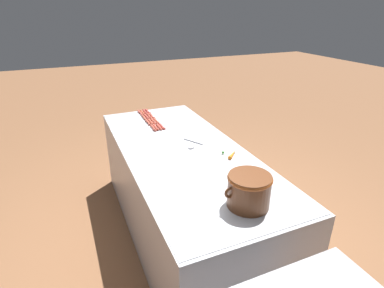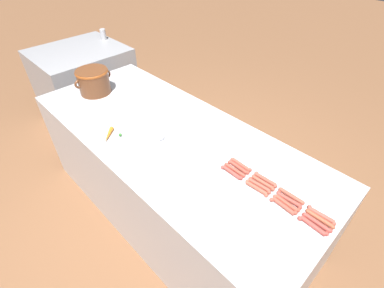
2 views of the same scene
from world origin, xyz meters
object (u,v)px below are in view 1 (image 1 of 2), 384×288
(hot_dog_11, at_px, (156,127))
(carrot, at_px, (232,154))
(serving_spoon, at_px, (192,145))
(hot_dog_8, at_px, (142,112))
(hot_dog_4, at_px, (145,112))
(bean_pot, at_px, (249,189))
(hot_dog_3, at_px, (162,126))
(hot_dog_12, at_px, (140,112))
(hot_dog_14, at_px, (148,122))
(hot_dog_15, at_px, (153,128))
(hot_dog_7, at_px, (159,127))
(hot_dog_6, at_px, (154,121))
(hot_dog_10, at_px, (151,122))
(hot_dog_9, at_px, (147,117))
(hot_dog_1, at_px, (152,116))
(hot_dog_2, at_px, (156,121))
(hot_dog_0, at_px, (148,111))
(hot_dog_13, at_px, (144,117))
(hot_dog_5, at_px, (149,116))

(hot_dog_11, relative_size, carrot, 1.10)
(hot_dog_11, relative_size, serving_spoon, 0.65)
(hot_dog_8, bearing_deg, hot_dog_4, 179.91)
(hot_dog_4, bearing_deg, bean_pot, 93.19)
(hot_dog_3, relative_size, hot_dog_12, 1.00)
(hot_dog_14, height_order, hot_dog_15, same)
(hot_dog_7, height_order, hot_dog_8, same)
(hot_dog_6, bearing_deg, hot_dog_10, -2.72)
(hot_dog_6, bearing_deg, hot_dog_7, 91.20)
(hot_dog_4, bearing_deg, hot_dog_12, 5.34)
(hot_dog_15, bearing_deg, hot_dog_3, -177.19)
(hot_dog_14, bearing_deg, hot_dog_9, -101.01)
(hot_dog_1, height_order, hot_dog_3, same)
(hot_dog_15, height_order, serving_spoon, hot_dog_15)
(hot_dog_8, distance_m, bean_pot, 2.06)
(hot_dog_7, bearing_deg, hot_dog_4, -89.59)
(hot_dog_15, bearing_deg, carrot, 117.33)
(hot_dog_6, bearing_deg, hot_dog_3, 100.68)
(hot_dog_11, xyz_separation_m, bean_pot, (-0.15, 1.51, 0.11))
(hot_dog_7, xyz_separation_m, hot_dog_9, (0.03, -0.36, 0.00))
(hot_dog_1, relative_size, hot_dog_11, 1.00)
(hot_dog_12, height_order, hot_dog_14, same)
(hot_dog_6, height_order, serving_spoon, hot_dog_6)
(hot_dog_2, bearing_deg, hot_dog_4, -85.19)
(hot_dog_11, xyz_separation_m, serving_spoon, (-0.17, 0.54, -0.00))
(hot_dog_1, height_order, hot_dog_10, same)
(hot_dog_0, relative_size, hot_dog_15, 1.00)
(hot_dog_6, xyz_separation_m, hot_dog_13, (0.06, -0.17, 0.00))
(hot_dog_3, distance_m, hot_dog_13, 0.37)
(hot_dog_7, bearing_deg, hot_dog_2, -98.07)
(hot_dog_2, xyz_separation_m, serving_spoon, (-0.11, 0.73, -0.00))
(hot_dog_0, height_order, bean_pot, bean_pot)
(hot_dog_6, bearing_deg, carrot, 110.06)
(hot_dog_7, relative_size, hot_dog_15, 1.00)
(hot_dog_8, height_order, hot_dog_13, same)
(hot_dog_14, bearing_deg, serving_spoon, 105.93)
(hot_dog_0, bearing_deg, hot_dog_7, 86.99)
(hot_dog_9, xyz_separation_m, hot_dog_10, (0.00, 0.18, 0.00))
(hot_dog_0, bearing_deg, hot_dog_8, -4.26)
(hot_dog_6, relative_size, hot_dog_15, 1.00)
(hot_dog_7, relative_size, hot_dog_11, 1.00)
(hot_dog_6, bearing_deg, hot_dog_11, 80.12)
(hot_dog_7, relative_size, serving_spoon, 0.65)
(hot_dog_10, distance_m, hot_dog_14, 0.03)
(hot_dog_6, relative_size, hot_dog_12, 1.00)
(hot_dog_9, relative_size, serving_spoon, 0.65)
(hot_dog_6, relative_size, hot_dog_8, 1.00)
(hot_dog_10, height_order, hot_dog_15, same)
(hot_dog_5, xyz_separation_m, hot_dog_15, (0.06, 0.37, 0.00))
(hot_dog_2, height_order, hot_dog_5, same)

